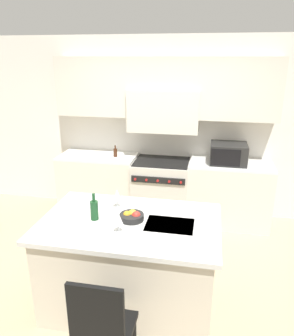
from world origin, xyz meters
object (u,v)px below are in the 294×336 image
(microwave, at_px, (228,153))
(oil_bottle_on_counter, at_px, (115,152))
(range_stove, at_px, (161,190))
(wine_glass_far, at_px, (117,195))
(island_chair, at_px, (102,327))
(wine_glass_near, at_px, (118,219))
(fruit_bowl, at_px, (132,216))
(wine_bottle, at_px, (94,210))

(microwave, relative_size, oil_bottle_on_counter, 2.89)
(range_stove, distance_m, oil_bottle_on_counter, 0.90)
(wine_glass_far, bearing_deg, island_chair, -80.19)
(island_chair, distance_m, wine_glass_far, 1.28)
(range_stove, bearing_deg, wine_glass_near, -91.49)
(wine_glass_far, bearing_deg, microwave, 55.42)
(wine_glass_far, xyz_separation_m, fruit_bowl, (0.21, -0.22, -0.10))
(island_chair, xyz_separation_m, wine_bottle, (-0.34, 0.87, 0.49))
(wine_bottle, bearing_deg, oil_bottle_on_counter, 100.62)
(wine_bottle, bearing_deg, wine_glass_far, 63.91)
(microwave, bearing_deg, island_chair, -108.71)
(wine_glass_near, xyz_separation_m, wine_glass_far, (-0.15, 0.48, 0.00))
(island_chair, bearing_deg, wine_glass_near, 94.21)
(range_stove, distance_m, wine_glass_near, 2.23)
(microwave, height_order, oil_bottle_on_counter, microwave)
(wine_bottle, xyz_separation_m, oil_bottle_on_counter, (-0.37, 1.96, -0.03))
(range_stove, xyz_separation_m, island_chair, (-0.01, -2.82, 0.08))
(range_stove, height_order, fruit_bowl, fruit_bowl)
(oil_bottle_on_counter, bearing_deg, range_stove, -1.18)
(wine_glass_near, height_order, wine_glass_far, same)
(wine_bottle, bearing_deg, wine_glass_near, -33.98)
(range_stove, xyz_separation_m, oil_bottle_on_counter, (-0.72, 0.01, 0.55))
(wine_bottle, distance_m, wine_glass_far, 0.32)
(range_stove, height_order, wine_glass_far, wine_glass_far)
(microwave, bearing_deg, wine_bottle, -123.44)
(range_stove, relative_size, fruit_bowl, 4.00)
(wine_glass_far, distance_m, fruit_bowl, 0.32)
(wine_glass_near, bearing_deg, oil_bottle_on_counter, 106.97)
(range_stove, height_order, microwave, microwave)
(wine_bottle, xyz_separation_m, wine_glass_far, (0.14, 0.29, 0.03))
(microwave, distance_m, wine_glass_near, 2.39)
(range_stove, relative_size, wine_bottle, 3.50)
(wine_bottle, xyz_separation_m, wine_glass_near, (0.29, -0.20, 0.03))
(wine_glass_near, xyz_separation_m, fruit_bowl, (0.06, 0.26, -0.10))
(island_chair, bearing_deg, range_stove, 89.86)
(oil_bottle_on_counter, bearing_deg, fruit_bowl, -69.39)
(wine_glass_far, xyz_separation_m, oil_bottle_on_counter, (-0.51, 1.68, -0.06))
(wine_glass_near, bearing_deg, fruit_bowl, 77.79)
(wine_bottle, relative_size, oil_bottle_on_counter, 1.51)
(wine_bottle, height_order, wine_glass_far, wine_bottle)
(range_stove, bearing_deg, island_chair, -90.14)
(island_chair, bearing_deg, wine_bottle, 111.44)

